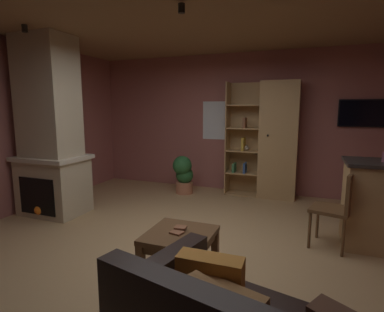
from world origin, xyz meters
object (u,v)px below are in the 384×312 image
(bookshelf_cabinet, at_px, (273,141))
(stone_fireplace, at_px, (50,136))
(potted_floor_plant, at_px, (183,173))
(dining_chair, at_px, (339,205))
(wall_mounted_tv, at_px, (365,113))
(table_book_1, at_px, (180,227))
(table_book_0, at_px, (177,233))
(coffee_table, at_px, (180,241))

(bookshelf_cabinet, bearing_deg, stone_fireplace, -145.81)
(stone_fireplace, distance_m, bookshelf_cabinet, 3.75)
(stone_fireplace, relative_size, potted_floor_plant, 3.65)
(dining_chair, relative_size, wall_mounted_tv, 1.11)
(bookshelf_cabinet, xyz_separation_m, dining_chair, (0.95, -1.90, -0.52))
(stone_fireplace, bearing_deg, table_book_1, -19.05)
(bookshelf_cabinet, height_order, table_book_0, bookshelf_cabinet)
(stone_fireplace, height_order, coffee_table, stone_fireplace)
(stone_fireplace, relative_size, coffee_table, 4.13)
(wall_mounted_tv, bearing_deg, coffee_table, -121.98)
(stone_fireplace, bearing_deg, table_book_0, -20.91)
(table_book_0, xyz_separation_m, potted_floor_plant, (-1.05, 2.72, -0.04))
(bookshelf_cabinet, relative_size, wall_mounted_tv, 2.55)
(table_book_1, distance_m, wall_mounted_tv, 3.95)
(table_book_0, height_order, potted_floor_plant, potted_floor_plant)
(coffee_table, bearing_deg, table_book_0, -124.44)
(coffee_table, bearing_deg, stone_fireplace, 159.82)
(bookshelf_cabinet, bearing_deg, table_book_0, -100.82)
(table_book_1, bearing_deg, stone_fireplace, 160.95)
(stone_fireplace, distance_m, table_book_0, 2.80)
(table_book_0, xyz_separation_m, table_book_1, (0.00, 0.09, 0.02))
(wall_mounted_tv, bearing_deg, bookshelf_cabinet, -171.81)
(table_book_1, distance_m, dining_chair, 1.87)
(dining_chair, distance_m, potted_floor_plant, 3.02)
(dining_chair, height_order, potted_floor_plant, dining_chair)
(bookshelf_cabinet, relative_size, coffee_table, 3.25)
(coffee_table, bearing_deg, potted_floor_plant, 111.60)
(stone_fireplace, height_order, bookshelf_cabinet, stone_fireplace)
(dining_chair, bearing_deg, table_book_1, -144.93)
(bookshelf_cabinet, bearing_deg, wall_mounted_tv, 8.19)
(bookshelf_cabinet, xyz_separation_m, table_book_1, (-0.59, -2.98, -0.60))
(bookshelf_cabinet, xyz_separation_m, potted_floor_plant, (-1.63, -0.35, -0.66))
(bookshelf_cabinet, relative_size, potted_floor_plant, 2.88)
(table_book_1, height_order, wall_mounted_tv, wall_mounted_tv)
(table_book_0, relative_size, potted_floor_plant, 0.16)
(table_book_0, relative_size, table_book_1, 1.06)
(stone_fireplace, relative_size, table_book_0, 22.44)
(coffee_table, xyz_separation_m, wall_mounted_tv, (2.03, 3.25, 1.22))
(stone_fireplace, distance_m, dining_chair, 4.11)
(stone_fireplace, relative_size, dining_chair, 2.92)
(table_book_1, bearing_deg, bookshelf_cabinet, 78.88)
(potted_floor_plant, height_order, wall_mounted_tv, wall_mounted_tv)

